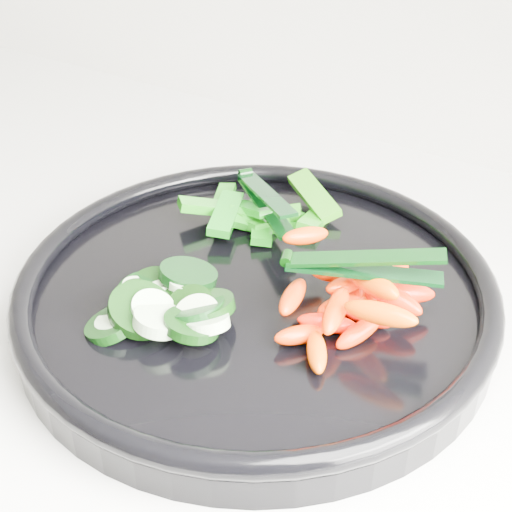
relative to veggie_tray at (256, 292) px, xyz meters
The scene contains 7 objects.
counter 0.64m from the veggie_tray, behind, with size 2.02×0.62×0.93m.
veggie_tray is the anchor object (origin of this frame).
cucumber_pile 0.08m from the veggie_tray, 122.45° to the right, with size 0.12×0.13×0.04m.
carrot_pile 0.08m from the veggie_tray, ahead, with size 0.13×0.16×0.05m.
pepper_pile 0.10m from the veggie_tray, 119.14° to the left, with size 0.13×0.13×0.04m.
tong_carrot 0.10m from the veggie_tray, ahead, with size 0.11×0.06×0.02m.
tong_pepper 0.10m from the veggie_tray, 117.67° to the left, with size 0.10×0.08×0.02m.
Camera 1 is at (0.66, 1.28, 1.29)m, focal length 50.00 mm.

